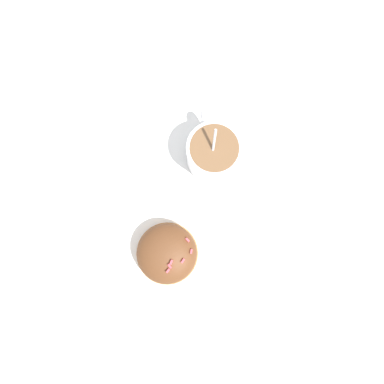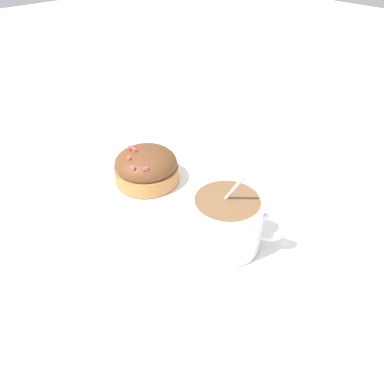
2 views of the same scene
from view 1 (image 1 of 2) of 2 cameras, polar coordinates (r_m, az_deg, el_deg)
ground_plane at (r=0.62m, az=0.30°, el=-2.12°), size 3.00×3.00×0.00m
paper_napkin at (r=0.62m, az=0.30°, el=-2.10°), size 0.31×0.32×0.00m
coffee_cup at (r=0.59m, az=2.95°, el=6.22°), size 0.10×0.08×0.10m
frosted_pastry at (r=0.59m, az=-3.80°, el=-9.30°), size 0.10×0.10×0.06m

